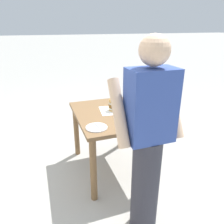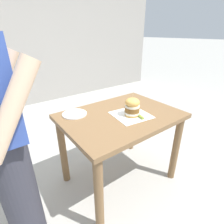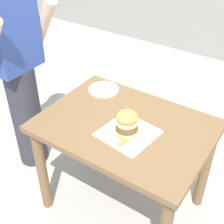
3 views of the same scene
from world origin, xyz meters
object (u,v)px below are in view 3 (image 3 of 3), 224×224
pickle_spear (123,141)px  diner_across_table (18,69)px  sandwich (127,123)px  patio_table (125,140)px  side_plate_with_forks (104,89)px

pickle_spear → diner_across_table: 1.02m
sandwich → patio_table: bearing=36.1°
patio_table → pickle_spear: (-0.16, -0.09, 0.15)m
pickle_spear → diner_across_table: size_ratio=0.05×
pickle_spear → sandwich: bearing=19.2°
sandwich → diner_across_table: diner_across_table is taller
patio_table → side_plate_with_forks: (0.25, 0.34, 0.14)m
sandwich → pickle_spear: bearing=-160.8°
sandwich → side_plate_with_forks: 0.52m
patio_table → sandwich: (-0.08, -0.06, 0.22)m
patio_table → diner_across_table: (-0.02, 0.92, 0.25)m
side_plate_with_forks → sandwich: bearing=-129.6°
patio_table → pickle_spear: size_ratio=11.46×
sandwich → diner_across_table: 0.98m
patio_table → pickle_spear: 0.24m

